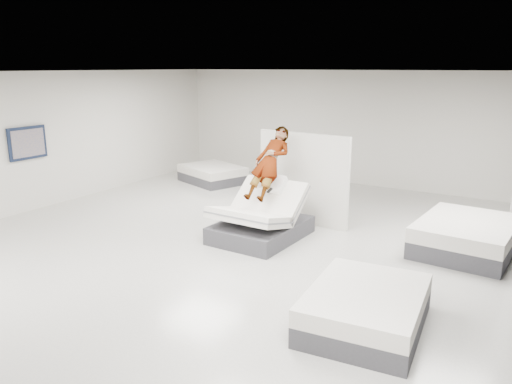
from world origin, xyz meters
TOP-DOWN VIEW (x-y plane):
  - room at (0.00, 0.00)m, footprint 14.00×14.04m
  - hero_bed at (-0.36, 1.53)m, footprint 1.50×1.94m
  - person at (-0.35, 1.85)m, footprint 0.67×1.55m
  - remote at (-0.14, 1.49)m, footprint 0.06×0.14m
  - divider_panel at (-0.12, 2.90)m, footprint 2.14×0.29m
  - flat_bed_right_far at (3.22, 2.85)m, footprint 1.73×2.21m
  - flat_bed_right_near at (2.55, -0.75)m, footprint 1.54×1.97m
  - flat_bed_left_far at (-4.04, 5.04)m, footprint 2.12×1.86m
  - wall_poster at (-5.93, 0.50)m, footprint 0.06×0.95m

SIDE VIEW (x-z plane):
  - flat_bed_left_far at x=-4.04m, z-range 0.00..0.49m
  - flat_bed_right_near at x=2.55m, z-range 0.00..0.51m
  - flat_bed_right_far at x=3.22m, z-range 0.00..0.58m
  - hero_bed at x=-0.36m, z-range -0.23..0.97m
  - divider_panel at x=-0.12m, z-range 0.00..1.95m
  - remote at x=-0.14m, z-range 0.97..1.05m
  - person at x=-0.35m, z-range 0.51..1.91m
  - room at x=0.00m, z-range 0.00..3.20m
  - wall_poster at x=-5.93m, z-range 1.23..1.98m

